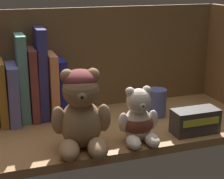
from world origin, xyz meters
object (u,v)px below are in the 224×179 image
at_px(book_6, 12,92).
at_px(book_7, 22,78).
at_px(teddy_bear_smaller, 138,120).
at_px(book_10, 51,85).
at_px(pillar_candle, 156,103).
at_px(book_9, 41,73).
at_px(book_11, 60,87).
at_px(teddy_bear_larger, 81,112).
at_px(book_8, 32,83).
at_px(small_product_box, 195,121).
at_px(book_5, 1,91).

bearing_deg(book_6, book_7, 0.00).
bearing_deg(teddy_bear_smaller, book_10, 124.41).
height_order(teddy_bear_smaller, pillar_candle, teddy_bear_smaller).
xyz_separation_m(book_9, book_11, (0.05, 0.00, -0.04)).
bearing_deg(teddy_bear_larger, pillar_candle, 27.75).
xyz_separation_m(book_6, book_8, (0.05, 0.00, 0.02)).
bearing_deg(book_9, pillar_candle, -18.15).
height_order(book_6, book_9, book_9).
bearing_deg(pillar_candle, teddy_bear_larger, -152.25).
height_order(pillar_candle, small_product_box, pillar_candle).
height_order(teddy_bear_smaller, small_product_box, teddy_bear_smaller).
xyz_separation_m(book_5, book_7, (0.05, 0.00, 0.03)).
height_order(book_6, teddy_bear_smaller, book_6).
bearing_deg(teddy_bear_smaller, book_11, 120.33).
bearing_deg(book_8, small_product_box, -32.97).
distance_m(teddy_bear_larger, small_product_box, 0.29).
distance_m(book_8, book_9, 0.04).
xyz_separation_m(book_7, teddy_bear_larger, (0.10, -0.23, -0.03)).
bearing_deg(book_7, book_11, 0.00).
relative_size(book_5, small_product_box, 1.46).
xyz_separation_m(book_5, book_9, (0.10, 0.00, 0.04)).
distance_m(book_7, teddy_bear_smaller, 0.34).
height_order(book_5, teddy_bear_smaller, book_5).
relative_size(book_8, book_10, 1.09).
height_order(book_6, teddy_bear_larger, teddy_bear_larger).
relative_size(book_6, book_11, 0.97).
bearing_deg(book_8, teddy_bear_larger, -71.44).
bearing_deg(book_10, book_6, 180.00).
xyz_separation_m(book_8, teddy_bear_larger, (0.08, -0.23, -0.01)).
height_order(book_7, book_8, book_7).
xyz_separation_m(book_10, teddy_bear_larger, (0.02, -0.23, -0.00)).
height_order(book_8, teddy_bear_larger, book_8).
bearing_deg(pillar_candle, book_8, 163.19).
height_order(book_8, small_product_box, book_8).
bearing_deg(book_9, book_7, 180.00).
distance_m(book_9, book_10, 0.04).
relative_size(book_5, book_7, 0.73).
height_order(book_8, teddy_bear_smaller, book_8).
height_order(book_5, pillar_candle, book_5).
relative_size(book_10, pillar_candle, 2.34).
height_order(book_10, book_11, book_10).
bearing_deg(book_8, book_5, 180.00).
bearing_deg(teddy_bear_smaller, book_5, 141.32).
xyz_separation_m(book_11, teddy_bear_larger, (0.00, -0.23, 0.01)).
xyz_separation_m(book_8, book_11, (0.07, 0.00, -0.02)).
relative_size(book_11, teddy_bear_smaller, 1.22).
relative_size(teddy_bear_smaller, pillar_candle, 1.75).
bearing_deg(book_9, book_8, 180.00).
distance_m(book_8, pillar_candle, 0.34).
distance_m(book_10, pillar_candle, 0.29).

